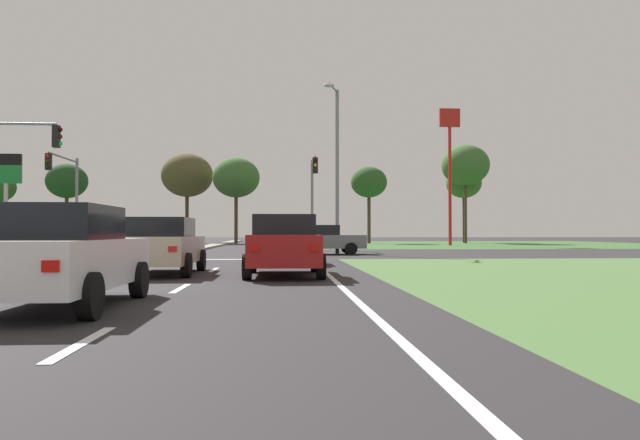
{
  "coord_description": "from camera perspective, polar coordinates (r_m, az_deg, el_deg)",
  "views": [
    {
      "loc": [
        5.57,
        -2.24,
        1.17
      ],
      "look_at": [
        7.61,
        28.75,
        1.81
      ],
      "focal_mm": 33.07,
      "sensor_mm": 36.0,
      "label": 1
    }
  ],
  "objects": [
    {
      "name": "ground_plane",
      "position": [
        32.74,
        -13.58,
        -3.19
      ],
      "size": [
        200.0,
        200.0,
        0.0
      ],
      "primitive_type": "plane",
      "color": "#282628"
    },
    {
      "name": "grass_verge_far_right",
      "position": [
        60.14,
        15.6,
        -2.24
      ],
      "size": [
        35.0,
        35.0,
        0.01
      ],
      "primitive_type": "cube",
      "color": "#385B2D",
      "rests_on": "ground"
    },
    {
      "name": "median_island_near",
      "position": [
        14.4,
        -26.64,
        -5.42
      ],
      "size": [
        1.2,
        22.0,
        0.14
      ],
      "primitive_type": "cube",
      "color": "#ADA89E",
      "rests_on": "ground"
    },
    {
      "name": "median_island_far",
      "position": [
        57.52,
        -9.33,
        -2.26
      ],
      "size": [
        1.2,
        36.0,
        0.14
      ],
      "primitive_type": "cube",
      "color": "gray",
      "rests_on": "ground"
    },
    {
      "name": "lane_dash_near",
      "position": [
        6.75,
        -22.01,
        -10.99
      ],
      "size": [
        0.14,
        2.0,
        0.01
      ],
      "primitive_type": "cube",
      "color": "silver",
      "rests_on": "ground"
    },
    {
      "name": "lane_dash_second",
      "position": [
        12.55,
        -13.34,
        -6.46
      ],
      "size": [
        0.14,
        2.0,
        0.01
      ],
      "primitive_type": "cube",
      "color": "silver",
      "rests_on": "ground"
    },
    {
      "name": "lane_dash_third",
      "position": [
        18.47,
        -10.23,
        -4.77
      ],
      "size": [
        0.14,
        2.0,
        0.01
      ],
      "primitive_type": "cube",
      "color": "silver",
      "rests_on": "ground"
    },
    {
      "name": "edge_line_right",
      "position": [
        14.34,
        1.36,
        -5.82
      ],
      "size": [
        0.14,
        24.0,
        0.01
      ],
      "primitive_type": "cube",
      "color": "silver",
      "rests_on": "ground"
    },
    {
      "name": "stop_bar_near",
      "position": [
        25.32,
        -7.79,
        -3.8
      ],
      "size": [
        6.4,
        0.5,
        0.01
      ],
      "primitive_type": "cube",
      "color": "silver",
      "rests_on": "ground"
    },
    {
      "name": "crosswalk_bar_near",
      "position": [
        29.59,
        -27.67,
        -3.29
      ],
      "size": [
        0.7,
        2.8,
        0.01
      ],
      "primitive_type": "cube",
      "color": "silver",
      "rests_on": "ground"
    },
    {
      "name": "crosswalk_bar_second",
      "position": [
        29.15,
        -25.6,
        -3.35
      ],
      "size": [
        0.7,
        2.8,
        0.01
      ],
      "primitive_type": "cube",
      "color": "silver",
      "rests_on": "ground"
    },
    {
      "name": "crosswalk_bar_third",
      "position": [
        28.74,
        -23.47,
        -3.4
      ],
      "size": [
        0.7,
        2.8,
        0.01
      ],
      "primitive_type": "cube",
      "color": "silver",
      "rests_on": "ground"
    },
    {
      "name": "crosswalk_bar_fourth",
      "position": [
        28.37,
        -21.28,
        -3.45
      ],
      "size": [
        0.7,
        2.8,
        0.01
      ],
      "primitive_type": "cube",
      "color": "silver",
      "rests_on": "ground"
    },
    {
      "name": "crosswalk_bar_fifth",
      "position": [
        28.05,
        -19.04,
        -3.49
      ],
      "size": [
        0.7,
        2.8,
        0.01
      ],
      "primitive_type": "cube",
      "color": "silver",
      "rests_on": "ground"
    },
    {
      "name": "crosswalk_bar_sixth",
      "position": [
        27.77,
        -16.74,
        -3.53
      ],
      "size": [
        0.7,
        2.8,
        0.01
      ],
      "primitive_type": "cube",
      "color": "silver",
      "rests_on": "ground"
    },
    {
      "name": "car_beige_near",
      "position": [
        16.93,
        -14.96,
        -2.38
      ],
      "size": [
        1.95,
        4.41,
        1.57
      ],
      "color": "#BCAD8E",
      "rests_on": "ground"
    },
    {
      "name": "car_navy_second",
      "position": [
        41.27,
        -14.71,
        -1.66
      ],
      "size": [
        2.01,
        4.29,
        1.55
      ],
      "rotation": [
        0.0,
        0.0,
        3.14
      ],
      "color": "#161E47",
      "rests_on": "ground"
    },
    {
      "name": "car_white_third",
      "position": [
        9.91,
        -23.98,
        -3.18
      ],
      "size": [
        2.0,
        4.26,
        1.57
      ],
      "color": "silver",
      "rests_on": "ground"
    },
    {
      "name": "car_blue_fourth",
      "position": [
        22.23,
        -3.45,
        -2.07
      ],
      "size": [
        2.05,
        4.57,
        1.61
      ],
      "color": "navy",
      "rests_on": "ground"
    },
    {
      "name": "car_red_fifth",
      "position": [
        15.78,
        -3.51,
        -2.42
      ],
      "size": [
        2.03,
        4.28,
        1.62
      ],
      "color": "#A31919",
      "rests_on": "ground"
    },
    {
      "name": "car_black_sixth",
      "position": [
        46.92,
        -13.6,
        -1.59
      ],
      "size": [
        2.03,
        4.4,
        1.58
      ],
      "rotation": [
        0.0,
        0.0,
        3.14
      ],
      "color": "black",
      "rests_on": "ground"
    },
    {
      "name": "car_grey_eighth",
      "position": [
        30.97,
        0.08,
        -1.88
      ],
      "size": [
        4.59,
        2.1,
        1.54
      ],
      "rotation": [
        0.0,
        0.0,
        -1.57
      ],
      "color": "slate",
      "rests_on": "ground"
    },
    {
      "name": "traffic_signal_far_left",
      "position": [
        39.45,
        -23.29,
        3.17
      ],
      "size": [
        0.32,
        5.0,
        5.93
      ],
      "color": "gray",
      "rests_on": "ground"
    },
    {
      "name": "traffic_signal_near_left",
      "position": [
        28.38,
        -28.48,
        4.84
      ],
      "size": [
        3.96,
        0.32,
        6.01
      ],
      "color": "gray",
      "rests_on": "ground"
    },
    {
      "name": "traffic_signal_far_right",
      "position": [
        37.65,
        -0.67,
        3.19
      ],
      "size": [
        0.32,
        3.96,
        5.95
      ],
      "color": "gray",
      "rests_on": "ground"
    },
    {
      "name": "street_lamp_second",
      "position": [
        31.64,
        1.6,
        5.68
      ],
      "size": [
        0.96,
        2.02,
        8.83
      ],
      "color": "gray",
      "rests_on": "ground"
    },
    {
      "name": "fastfood_pole_sign",
      "position": [
        53.28,
        12.43,
        7.01
      ],
      "size": [
        1.8,
        0.4,
        12.01
      ],
      "color": "red",
      "rests_on": "ground"
    },
    {
      "name": "fuel_price_totem",
      "position": [
        40.72,
        -28.1,
        3.44
      ],
      "size": [
        1.8,
        0.24,
        5.94
      ],
      "color": "silver",
      "rests_on": "ground"
    },
    {
      "name": "treeline_second",
      "position": [
        65.14,
        -23.29,
        3.45
      ],
      "size": [
        4.1,
        4.1,
        8.1
      ],
      "color": "#423323",
      "rests_on": "ground"
    },
    {
      "name": "treeline_third",
      "position": [
        63.51,
        -12.73,
        4.23
      ],
      "size": [
        5.37,
        5.37,
        9.43
      ],
      "color": "#423323",
      "rests_on": "ground"
    },
    {
      "name": "treeline_fourth",
      "position": [
        60.07,
        -8.12,
        4.06
      ],
      "size": [
        4.73,
        4.73,
        8.68
      ],
      "color": "#423323",
      "rests_on": "ground"
    },
    {
      "name": "treeline_fifth",
      "position": [
        61.3,
        4.76,
        3.62
      ],
      "size": [
        3.75,
        3.75,
        7.94
      ],
      "color": "#423323",
      "rests_on": "ground"
    },
    {
      "name": "treeline_sixth",
      "position": [
        66.71,
        13.74,
        3.46
      ],
      "size": [
        3.86,
        3.86,
        8.21
      ],
      "color": "#423323",
      "rests_on": "ground"
    },
    {
      "name": "treeline_seventh",
      "position": [
        64.0,
        13.89,
        5.15
      ],
      "size": [
        5.0,
        5.0,
        10.34
      ],
      "color": "#423323",
      "rests_on": "ground"
    }
  ]
}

